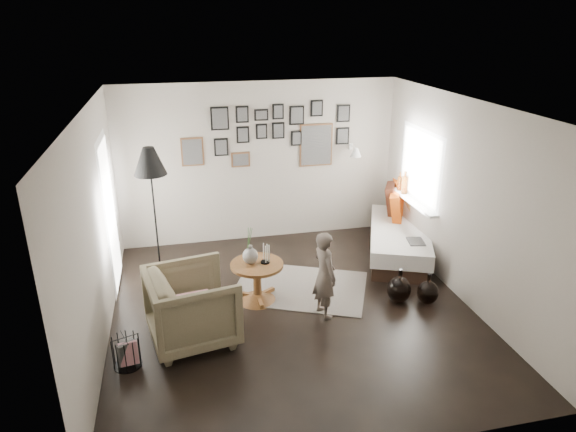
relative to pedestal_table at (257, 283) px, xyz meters
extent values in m
plane|color=black|center=(0.40, -0.34, -0.25)|extent=(4.80, 4.80, 0.00)
plane|color=#ABA295|center=(0.40, 2.06, 1.05)|extent=(4.50, 0.00, 4.50)
plane|color=#ABA295|center=(0.40, -2.74, 1.05)|extent=(4.50, 0.00, 4.50)
plane|color=#ABA295|center=(-1.85, -0.34, 1.05)|extent=(0.00, 4.80, 4.80)
plane|color=#ABA295|center=(2.65, -0.34, 1.05)|extent=(0.00, 4.80, 4.80)
plane|color=white|center=(0.40, -0.34, 2.35)|extent=(4.80, 4.80, 0.00)
plane|color=white|center=(-1.83, 0.86, 0.80)|extent=(0.00, 2.14, 2.14)
plane|color=white|center=(-1.83, 0.86, 0.80)|extent=(0.00, 1.88, 1.88)
plane|color=white|center=(-1.83, 0.86, 0.80)|extent=(0.00, 1.93, 1.93)
plane|color=white|center=(2.64, 0.86, 1.20)|extent=(0.00, 1.30, 1.30)
plane|color=white|center=(2.64, 0.86, 1.20)|extent=(0.00, 1.14, 1.14)
cube|color=white|center=(2.58, 0.86, 0.63)|extent=(0.15, 1.32, 0.04)
cylinder|color=#8C4C14|center=(2.58, 1.21, 0.79)|extent=(0.10, 0.10, 0.28)
cylinder|color=#8C4C14|center=(2.58, 1.38, 0.76)|extent=(0.08, 0.08, 0.22)
cube|color=brown|center=(-0.65, 2.05, 1.30)|extent=(0.35, 0.03, 0.45)
cube|color=black|center=(-0.65, 2.03, 1.30)|extent=(0.30, 0.01, 0.40)
cube|color=black|center=(-0.20, 2.05, 1.80)|extent=(0.28, 0.03, 0.36)
cube|color=black|center=(-0.20, 2.03, 1.80)|extent=(0.23, 0.01, 0.31)
cube|color=black|center=(-0.20, 2.05, 1.35)|extent=(0.22, 0.03, 0.28)
cube|color=black|center=(-0.20, 2.03, 1.35)|extent=(0.17, 0.01, 0.23)
cube|color=black|center=(0.15, 2.05, 1.85)|extent=(0.20, 0.03, 0.26)
cube|color=black|center=(0.15, 2.03, 1.85)|extent=(0.15, 0.01, 0.21)
cube|color=black|center=(0.15, 2.05, 1.53)|extent=(0.20, 0.03, 0.26)
cube|color=black|center=(0.15, 2.03, 1.53)|extent=(0.15, 0.01, 0.21)
cube|color=black|center=(0.45, 2.05, 1.83)|extent=(0.22, 0.03, 0.18)
cube|color=black|center=(0.45, 2.03, 1.83)|extent=(0.17, 0.01, 0.13)
cube|color=black|center=(0.45, 2.05, 1.57)|extent=(0.18, 0.03, 0.24)
cube|color=black|center=(0.45, 2.03, 1.57)|extent=(0.13, 0.01, 0.19)
cube|color=black|center=(0.72, 2.05, 1.87)|extent=(0.18, 0.03, 0.24)
cube|color=black|center=(0.72, 2.03, 1.87)|extent=(0.13, 0.01, 0.19)
cube|color=black|center=(0.72, 2.05, 1.57)|extent=(0.20, 0.03, 0.26)
cube|color=black|center=(0.72, 2.03, 1.57)|extent=(0.15, 0.01, 0.21)
cube|color=black|center=(1.02, 2.05, 1.80)|extent=(0.24, 0.03, 0.30)
cube|color=black|center=(1.02, 2.03, 1.80)|extent=(0.19, 0.01, 0.25)
cube|color=black|center=(1.02, 2.05, 1.43)|extent=(0.18, 0.03, 0.24)
cube|color=black|center=(1.02, 2.03, 1.43)|extent=(0.13, 0.01, 0.19)
cube|color=brown|center=(1.35, 2.05, 1.30)|extent=(0.55, 0.03, 0.70)
cube|color=black|center=(1.35, 2.03, 1.30)|extent=(0.50, 0.01, 0.65)
cube|color=black|center=(1.35, 2.05, 1.90)|extent=(0.20, 0.03, 0.26)
cube|color=black|center=(1.35, 2.03, 1.90)|extent=(0.15, 0.01, 0.21)
cube|color=black|center=(1.80, 2.05, 1.80)|extent=(0.22, 0.03, 0.28)
cube|color=black|center=(1.80, 2.03, 1.80)|extent=(0.17, 0.01, 0.23)
cube|color=black|center=(1.80, 2.05, 1.43)|extent=(0.22, 0.03, 0.28)
cube|color=black|center=(1.80, 2.03, 1.43)|extent=(0.17, 0.01, 0.23)
cube|color=brown|center=(0.10, 2.05, 1.13)|extent=(0.30, 0.03, 0.24)
cube|color=black|center=(0.10, 2.03, 1.13)|extent=(0.25, 0.01, 0.19)
cube|color=white|center=(1.95, 2.03, 1.25)|extent=(0.06, 0.04, 0.10)
cylinder|color=white|center=(1.95, 1.91, 1.27)|extent=(0.02, 0.24, 0.02)
cone|color=white|center=(1.95, 1.78, 1.21)|extent=(0.18, 0.18, 0.14)
cube|color=beige|center=(0.63, 0.20, -0.24)|extent=(2.13, 1.86, 0.01)
cone|color=brown|center=(0.00, 0.00, -0.20)|extent=(0.51, 0.51, 0.10)
cylinder|color=brown|center=(0.00, 0.00, 0.02)|extent=(0.11, 0.11, 0.39)
cylinder|color=brown|center=(0.00, 0.00, 0.27)|extent=(0.69, 0.69, 0.04)
ellipsoid|color=black|center=(-0.08, 0.02, 0.40)|extent=(0.20, 0.20, 0.22)
cylinder|color=black|center=(-0.08, 0.02, 0.53)|extent=(0.06, 0.06, 0.04)
cylinder|color=black|center=(0.11, 0.00, 0.30)|extent=(0.12, 0.12, 0.02)
cube|color=black|center=(2.40, 0.89, -0.14)|extent=(1.48, 2.09, 0.22)
cube|color=silver|center=(2.40, 0.89, 0.08)|extent=(1.56, 2.17, 0.24)
cube|color=#C7430B|center=(2.42, 1.68, 0.46)|extent=(0.37, 0.61, 0.56)
cube|color=#3E1E13|center=(2.28, 1.58, 0.43)|extent=(0.44, 0.55, 0.50)
cube|color=brown|center=(2.54, 1.42, 0.42)|extent=(0.26, 0.50, 0.48)
cube|color=#C7430B|center=(2.34, 1.27, 0.41)|extent=(0.40, 0.51, 0.46)
cube|color=black|center=(2.40, 0.34, 0.21)|extent=(0.28, 0.34, 0.02)
imported|color=#6E654A|center=(-0.87, -0.70, 0.19)|extent=(1.12, 1.10, 0.88)
cube|color=white|center=(-0.84, -0.65, 0.23)|extent=(0.45, 0.46, 0.18)
cylinder|color=black|center=(-1.26, 1.04, -0.23)|extent=(0.30, 0.30, 0.03)
cylinder|color=black|center=(-1.26, 1.04, 0.59)|extent=(0.03, 0.03, 1.69)
cone|color=black|center=(-1.26, 1.04, 1.46)|extent=(0.44, 0.44, 0.38)
cube|color=black|center=(-1.60, -1.04, -0.09)|extent=(0.20, 0.19, 0.27)
cube|color=white|center=(-1.57, -1.05, -0.09)|extent=(0.20, 0.10, 0.27)
ellipsoid|color=black|center=(1.81, -0.45, -0.07)|extent=(0.32, 0.32, 0.36)
cylinder|color=black|center=(1.81, -0.45, 0.17)|extent=(0.05, 0.05, 0.11)
ellipsoid|color=black|center=(2.16, -0.57, -0.09)|extent=(0.28, 0.28, 0.32)
cylinder|color=black|center=(2.16, -0.57, 0.13)|extent=(0.05, 0.05, 0.11)
imported|color=#5D524A|center=(0.75, -0.54, 0.31)|extent=(0.36, 0.47, 1.13)
camera|label=1|loc=(-0.93, -5.88, 3.28)|focal=32.00mm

